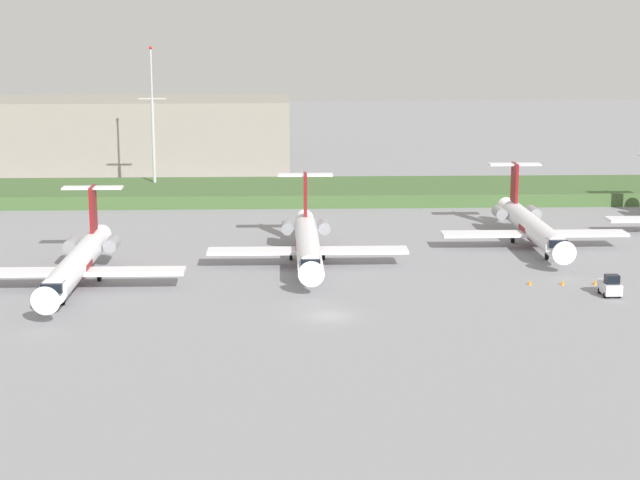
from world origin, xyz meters
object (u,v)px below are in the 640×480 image
object	(u,v)px
regional_jet_fourth	(532,226)
baggage_tug	(610,286)
regional_jet_second	(78,262)
safety_cone_rear_marker	(595,282)
safety_cone_front_marker	(530,282)
antenna_mast	(153,134)
safety_cone_mid_marker	(563,283)
regional_jet_third	(308,242)

from	to	relation	value
regional_jet_fourth	baggage_tug	xyz separation A→B (m)	(2.33, -24.73, -1.53)
regional_jet_second	safety_cone_rear_marker	xyz separation A→B (m)	(54.83, -1.74, -2.26)
baggage_tug	safety_cone_front_marker	size ratio (longest dim) A/B	5.82
antenna_mast	safety_cone_mid_marker	world-z (taller)	antenna_mast
regional_jet_third	safety_cone_front_marker	distance (m)	25.94
safety_cone_front_marker	safety_cone_rear_marker	size ratio (longest dim) A/B	1.00
antenna_mast	safety_cone_rear_marker	xyz separation A→B (m)	(53.72, -61.90, -9.53)
regional_jet_third	antenna_mast	bearing A→B (deg)	114.82
regional_jet_third	safety_cone_mid_marker	world-z (taller)	regional_jet_third
safety_cone_front_marker	safety_cone_mid_marker	size ratio (longest dim) A/B	1.00
safety_cone_rear_marker	safety_cone_mid_marker	bearing A→B (deg)	-179.40
baggage_tug	safety_cone_mid_marker	size ratio (longest dim) A/B	5.82
regional_jet_fourth	safety_cone_front_marker	size ratio (longest dim) A/B	56.36
safety_cone_rear_marker	safety_cone_front_marker	bearing A→B (deg)	179.16
safety_cone_mid_marker	safety_cone_front_marker	bearing A→B (deg)	177.70
regional_jet_third	regional_jet_fourth	xyz separation A→B (m)	(28.10, 8.84, 0.00)
regional_jet_third	regional_jet_fourth	world-z (taller)	same
regional_jet_third	antenna_mast	xyz separation A→B (m)	(-23.42, 50.65, 7.27)
regional_jet_second	antenna_mast	distance (m)	60.61
regional_jet_fourth	antenna_mast	bearing A→B (deg)	140.94
baggage_tug	safety_cone_rear_marker	distance (m)	4.70
antenna_mast	safety_cone_front_marker	bearing A→B (deg)	-52.90
antenna_mast	regional_jet_second	bearing A→B (deg)	-91.06
safety_cone_front_marker	safety_cone_mid_marker	distance (m)	3.48
regional_jet_fourth	safety_cone_front_marker	world-z (taller)	regional_jet_fourth
baggage_tug	safety_cone_rear_marker	bearing A→B (deg)	91.61
regional_jet_third	safety_cone_mid_marker	distance (m)	29.15
regional_jet_second	safety_cone_rear_marker	distance (m)	54.90
regional_jet_second	safety_cone_front_marker	bearing A→B (deg)	-1.96
regional_jet_fourth	safety_cone_mid_marker	xyz separation A→B (m)	(-1.32, -20.13, -2.26)
antenna_mast	safety_cone_rear_marker	bearing A→B (deg)	-49.05
baggage_tug	regional_jet_fourth	bearing A→B (deg)	95.37
antenna_mast	safety_cone_mid_marker	bearing A→B (deg)	-50.97
regional_jet_third	antenna_mast	size ratio (longest dim) A/B	1.31
regional_jet_fourth	baggage_tug	world-z (taller)	regional_jet_fourth
regional_jet_third	safety_cone_front_marker	world-z (taller)	regional_jet_third
regional_jet_fourth	antenna_mast	world-z (taller)	antenna_mast
regional_jet_fourth	safety_cone_rear_marker	xyz separation A→B (m)	(2.20, -20.09, -2.26)
safety_cone_front_marker	regional_jet_third	bearing A→B (deg)	154.45
baggage_tug	safety_cone_rear_marker	world-z (taller)	baggage_tug
regional_jet_third	antenna_mast	distance (m)	56.28
regional_jet_third	antenna_mast	world-z (taller)	antenna_mast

